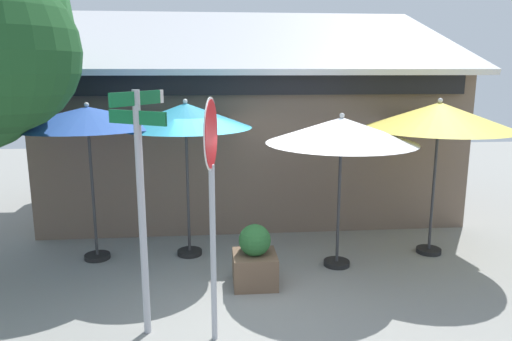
# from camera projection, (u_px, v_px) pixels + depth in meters

# --- Properties ---
(ground_plane) EXTENTS (28.00, 28.00, 0.10)m
(ground_plane) POSITION_uv_depth(u_px,v_px,m) (259.00, 294.00, 7.26)
(ground_plane) COLOR gray
(cafe_building) EXTENTS (9.21, 4.94, 4.79)m
(cafe_building) POSITION_uv_depth(u_px,v_px,m) (249.00, 132.00, 11.54)
(cafe_building) COLOR #705B4C
(cafe_building) RESTS_ON ground
(street_sign_post) EXTENTS (0.72, 0.77, 3.04)m
(street_sign_post) POSITION_uv_depth(u_px,v_px,m) (141.00, 190.00, 5.74)
(street_sign_post) COLOR #A8AAB2
(street_sign_post) RESTS_ON ground
(stop_sign) EXTENTS (0.16, 0.82, 2.97)m
(stop_sign) POSITION_uv_depth(u_px,v_px,m) (212.00, 173.00, 5.53)
(stop_sign) COLOR #A8AAB2
(stop_sign) RESTS_ON ground
(patio_umbrella_royal_blue_left) EXTENTS (2.62, 2.62, 2.74)m
(patio_umbrella_royal_blue_left) POSITION_uv_depth(u_px,v_px,m) (87.00, 117.00, 7.97)
(patio_umbrella_royal_blue_left) COLOR black
(patio_umbrella_royal_blue_left) RESTS_ON ground
(patio_umbrella_teal_center) EXTENTS (2.26, 2.26, 2.78)m
(patio_umbrella_teal_center) POSITION_uv_depth(u_px,v_px,m) (186.00, 117.00, 8.16)
(patio_umbrella_teal_center) COLOR black
(patio_umbrella_teal_center) RESTS_ON ground
(patio_umbrella_ivory_right) EXTENTS (2.45, 2.45, 2.59)m
(patio_umbrella_ivory_right) POSITION_uv_depth(u_px,v_px,m) (341.00, 131.00, 7.72)
(patio_umbrella_ivory_right) COLOR black
(patio_umbrella_ivory_right) RESTS_ON ground
(patio_umbrella_mustard_far_right) EXTENTS (2.55, 2.55, 2.79)m
(patio_umbrella_mustard_far_right) POSITION_uv_depth(u_px,v_px,m) (439.00, 116.00, 8.25)
(patio_umbrella_mustard_far_right) COLOR black
(patio_umbrella_mustard_far_right) RESTS_ON ground
(sidewalk_planter) EXTENTS (0.67, 0.67, 0.97)m
(sidewalk_planter) POSITION_uv_depth(u_px,v_px,m) (255.00, 259.00, 7.38)
(sidewalk_planter) COLOR brown
(sidewalk_planter) RESTS_ON ground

